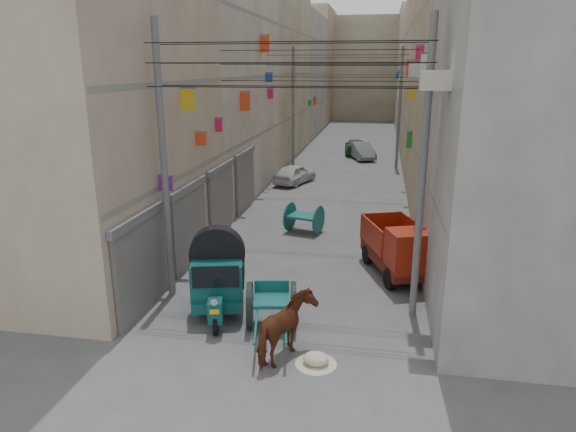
% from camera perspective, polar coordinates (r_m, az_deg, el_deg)
% --- Properties ---
extents(building_row_left, '(8.00, 62.00, 14.00)m').
position_cam_1_polar(building_row_left, '(43.04, -3.98, 15.85)').
color(building_row_left, '#B9A68C').
rests_on(building_row_left, ground).
extents(building_row_right, '(8.00, 62.00, 14.00)m').
position_cam_1_polar(building_row_right, '(42.11, 18.44, 15.09)').
color(building_row_right, '#A6A19B').
rests_on(building_row_right, ground).
extents(end_cap_building, '(22.00, 10.00, 13.00)m').
position_cam_1_polar(end_cap_building, '(73.66, 8.66, 15.88)').
color(end_cap_building, '#B6AD8F').
rests_on(end_cap_building, ground).
extents(shutters_left, '(0.18, 14.40, 2.88)m').
position_cam_1_polar(shutters_left, '(19.79, -8.98, 0.77)').
color(shutters_left, '#48484D').
rests_on(shutters_left, ground).
extents(signboards, '(8.22, 40.52, 5.67)m').
position_cam_1_polar(signboards, '(29.56, 5.45, 9.80)').
color(signboards, silver).
rests_on(signboards, ground).
extents(ac_units, '(0.70, 6.55, 3.35)m').
position_cam_1_polar(ac_units, '(15.35, 15.43, 18.42)').
color(ac_units, beige).
rests_on(ac_units, ground).
extents(utility_poles, '(7.40, 22.20, 8.00)m').
position_cam_1_polar(utility_poles, '(24.89, 4.55, 9.94)').
color(utility_poles, '#5F5F62').
rests_on(utility_poles, ground).
extents(overhead_cables, '(7.40, 22.52, 1.12)m').
position_cam_1_polar(overhead_cables, '(22.16, 4.00, 16.36)').
color(overhead_cables, black).
rests_on(overhead_cables, ground).
extents(auto_rickshaw, '(1.97, 2.80, 1.90)m').
position_cam_1_polar(auto_rickshaw, '(14.60, -7.76, -6.38)').
color(auto_rickshaw, black).
rests_on(auto_rickshaw, ground).
extents(tonga_cart, '(1.55, 2.92, 1.25)m').
position_cam_1_polar(tonga_cart, '(13.79, -1.83, -9.79)').
color(tonga_cart, black).
rests_on(tonga_cart, ground).
extents(mini_truck, '(2.56, 3.67, 1.89)m').
position_cam_1_polar(mini_truck, '(17.08, 12.54, -4.00)').
color(mini_truck, black).
rests_on(mini_truck, ground).
extents(second_cart, '(1.66, 1.55, 1.22)m').
position_cam_1_polar(second_cart, '(21.46, 1.79, -0.16)').
color(second_cart, '#135655').
rests_on(second_cart, ground).
extents(feed_sack, '(0.61, 0.49, 0.31)m').
position_cam_1_polar(feed_sack, '(12.43, 3.12, -15.56)').
color(feed_sack, beige).
rests_on(feed_sack, ground).
extents(horse, '(1.40, 2.03, 1.57)m').
position_cam_1_polar(horse, '(12.31, -0.21, -12.47)').
color(horse, '#5F2B16').
rests_on(horse, ground).
extents(distant_car_white, '(2.44, 3.69, 1.17)m').
position_cam_1_polar(distant_car_white, '(30.66, 0.75, 4.71)').
color(distant_car_white, silver).
rests_on(distant_car_white, ground).
extents(distant_car_grey, '(2.43, 3.91, 1.22)m').
position_cam_1_polar(distant_car_grey, '(39.45, 8.16, 7.17)').
color(distant_car_grey, slate).
rests_on(distant_car_grey, ground).
extents(distant_car_green, '(1.96, 4.16, 1.17)m').
position_cam_1_polar(distant_car_green, '(41.76, 7.49, 7.66)').
color(distant_car_green, '#1D552F').
rests_on(distant_car_green, ground).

